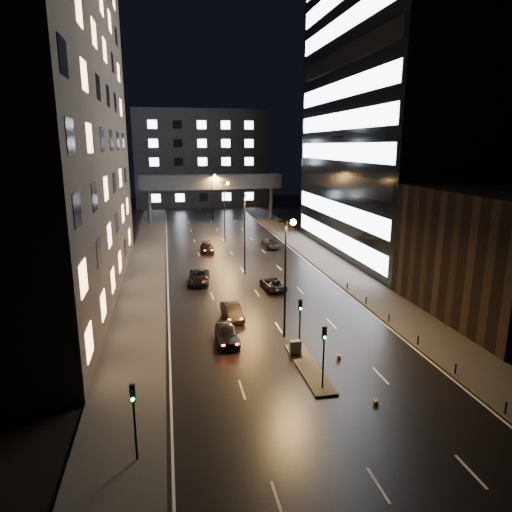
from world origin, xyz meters
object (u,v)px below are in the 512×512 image
object	(u,v)px
car_away_a	(227,334)
car_away_b	(232,311)
car_toward_a	(273,284)
car_toward_b	(271,242)
car_away_d	(207,248)
car_away_c	(199,277)
utility_cabinet	(295,348)

from	to	relation	value
car_away_a	car_away_b	world-z (taller)	car_away_a
car_away_b	car_toward_a	world-z (taller)	car_away_b
car_toward_b	car_away_d	bearing A→B (deg)	6.20
car_toward_a	car_toward_b	xyz separation A→B (m)	(4.71, 21.57, 0.13)
car_away_c	car_toward_a	bearing A→B (deg)	-19.49
car_away_d	utility_cabinet	xyz separation A→B (m)	(3.50, -37.13, 0.05)
car_away_a	car_away_d	xyz separation A→B (m)	(1.40, 33.56, -0.10)
car_away_c	car_away_d	size ratio (longest dim) A/B	1.16
car_toward_a	car_toward_b	world-z (taller)	car_toward_b
car_toward_b	utility_cabinet	size ratio (longest dim) A/B	4.79
car_away_a	car_away_d	bearing A→B (deg)	87.83
car_toward_a	utility_cabinet	bearing A→B (deg)	78.62
car_toward_a	car_away_c	bearing A→B (deg)	-30.87
car_away_b	car_toward_a	bearing A→B (deg)	49.42
car_toward_b	car_away_a	bearing A→B (deg)	70.13
car_away_b	car_away_a	bearing A→B (deg)	-107.74
car_toward_b	utility_cabinet	xyz separation A→B (m)	(-6.85, -38.49, -0.07)
car_away_b	utility_cabinet	bearing A→B (deg)	-72.23
car_away_b	car_away_c	bearing A→B (deg)	95.83
car_away_d	car_toward_b	bearing A→B (deg)	6.44
car_away_c	car_away_d	distance (m)	16.32
car_away_a	car_toward_b	world-z (taller)	car_toward_b
car_away_d	car_toward_a	xyz separation A→B (m)	(5.63, -20.20, -0.02)
car_away_d	utility_cabinet	bearing A→B (deg)	-85.68
car_toward_b	utility_cabinet	distance (m)	39.10
car_away_b	car_toward_b	world-z (taller)	car_toward_b
car_away_a	utility_cabinet	xyz separation A→B (m)	(4.89, -3.57, -0.05)
car_away_c	utility_cabinet	size ratio (longest dim) A/B	4.73
car_away_d	car_toward_a	distance (m)	20.97
car_away_b	car_away_d	distance (m)	28.29
car_away_d	car_toward_a	size ratio (longest dim) A/B	0.98
car_toward_b	car_away_c	bearing A→B (deg)	52.47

